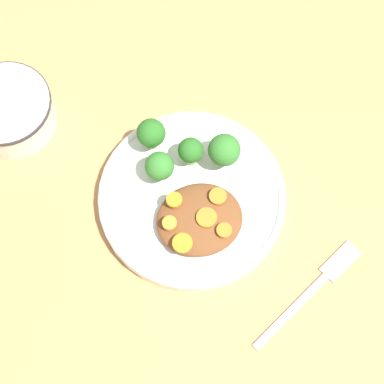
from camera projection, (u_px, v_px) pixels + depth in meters
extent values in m
plane|color=tan|center=(192.00, 201.00, 0.84)|extent=(4.00, 4.00, 0.00)
cylinder|color=white|center=(192.00, 199.00, 0.83)|extent=(0.24, 0.24, 0.02)
torus|color=white|center=(192.00, 196.00, 0.82)|extent=(0.24, 0.24, 0.01)
cylinder|color=white|center=(9.00, 112.00, 0.86)|extent=(0.12, 0.12, 0.05)
cylinder|color=#333338|center=(4.00, 103.00, 0.83)|extent=(0.12, 0.12, 0.01)
cylinder|color=white|center=(6.00, 106.00, 0.84)|extent=(0.10, 0.10, 0.01)
ellipsoid|color=brown|center=(197.00, 220.00, 0.80)|extent=(0.11, 0.10, 0.02)
cylinder|color=#7FA85B|center=(191.00, 156.00, 0.83)|extent=(0.02, 0.02, 0.02)
sphere|color=#286B23|center=(191.00, 150.00, 0.81)|extent=(0.03, 0.03, 0.03)
cylinder|color=#7FA85B|center=(160.00, 172.00, 0.82)|extent=(0.01, 0.01, 0.02)
sphere|color=#337A2D|center=(159.00, 166.00, 0.80)|extent=(0.04, 0.04, 0.04)
cylinder|color=#7FA85B|center=(223.00, 158.00, 0.83)|extent=(0.01, 0.01, 0.03)
sphere|color=#337A2D|center=(224.00, 150.00, 0.80)|extent=(0.04, 0.04, 0.04)
cylinder|color=#7FA85B|center=(152.00, 141.00, 0.84)|extent=(0.01, 0.01, 0.02)
sphere|color=#286B23|center=(151.00, 133.00, 0.81)|extent=(0.04, 0.04, 0.04)
cylinder|color=orange|center=(182.00, 243.00, 0.77)|extent=(0.02, 0.02, 0.00)
cylinder|color=orange|center=(174.00, 200.00, 0.79)|extent=(0.02, 0.02, 0.01)
cylinder|color=orange|center=(207.00, 218.00, 0.78)|extent=(0.03, 0.03, 0.00)
cylinder|color=orange|center=(224.00, 230.00, 0.78)|extent=(0.02, 0.02, 0.00)
cylinder|color=orange|center=(218.00, 196.00, 0.79)|extent=(0.02, 0.02, 0.00)
cylinder|color=orange|center=(170.00, 223.00, 0.78)|extent=(0.02, 0.02, 0.01)
cube|color=#B5B5B5|center=(291.00, 311.00, 0.79)|extent=(0.12, 0.07, 0.01)
cube|color=#B5B5B5|center=(341.00, 261.00, 0.81)|extent=(0.06, 0.05, 0.01)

